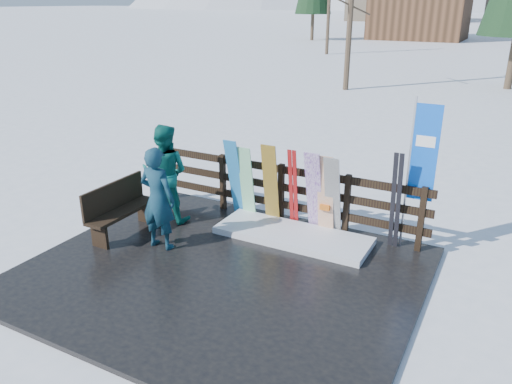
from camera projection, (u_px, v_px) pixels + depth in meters
The scene contains 16 objects.
ground at pixel (221, 275), 7.91m from camera, with size 700.00×700.00×0.00m, color white.
deck at pixel (221, 273), 7.90m from camera, with size 6.00×5.00×0.08m, color black.
fence at pixel (281, 189), 9.46m from camera, with size 5.60×0.10×1.15m.
snow_patch at pixel (293, 235), 8.95m from camera, with size 2.78×1.00×0.12m, color white.
bench at pixel (119, 207), 8.99m from camera, with size 0.41×1.50×0.97m.
snowboard_0 at pixel (235, 178), 9.62m from camera, with size 0.27×0.03×1.63m, color #277DBF.
snowboard_1 at pixel (247, 183), 9.53m from camera, with size 0.27×0.03×1.49m, color white.
snowboard_2 at pixel (271, 185), 9.28m from camera, with size 0.29×0.03×1.61m, color yellow.
snowboard_3 at pixel (314, 193), 8.90m from camera, with size 0.28×0.03×1.63m, color white.
snowboard_4 at pixel (332, 197), 8.75m from camera, with size 0.27×0.03×1.58m, color black.
snowboard_5 at pixel (325, 196), 8.81m from camera, with size 0.29×0.03×1.56m, color silver.
ski_pair_a at pixel (293, 189), 9.16m from camera, with size 0.16×0.25×1.54m.
ski_pair_b at pixel (396, 202), 8.30m from camera, with size 0.17×0.25×1.74m.
rental_flag at pixel (420, 159), 8.08m from camera, with size 0.45×0.04×2.60m.
person_front at pixel (158, 199), 8.36m from camera, with size 0.65×0.43×1.79m, color #164C58.
person_back at pixel (165, 174), 9.41m from camera, with size 0.92×0.72×1.89m, color #0D6057.
Camera 1 is at (3.75, -5.83, 4.07)m, focal length 35.00 mm.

